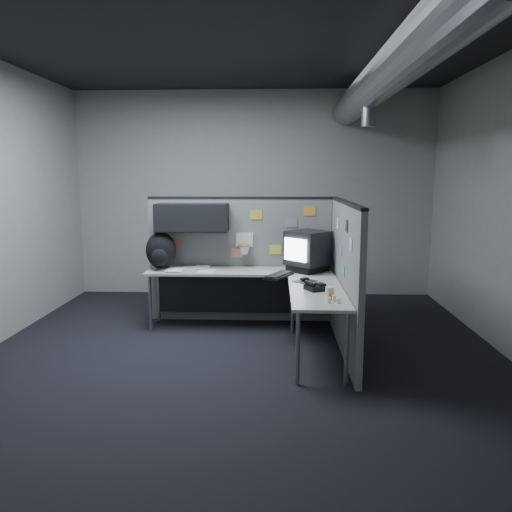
{
  "coord_description": "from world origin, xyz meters",
  "views": [
    {
      "loc": [
        0.36,
        -5.11,
        1.9
      ],
      "look_at": [
        0.13,
        0.35,
        1.01
      ],
      "focal_mm": 35.0,
      "sensor_mm": 36.0,
      "label": 1
    }
  ],
  "objects_px": {
    "phone": "(315,287)",
    "monitor": "(308,251)",
    "backpack": "(161,251)",
    "keyboard": "(279,275)",
    "desk": "(258,284)"
  },
  "relations": [
    {
      "from": "desk",
      "to": "backpack",
      "type": "distance_m",
      "value": 1.32
    },
    {
      "from": "backpack",
      "to": "phone",
      "type": "bearing_deg",
      "value": -15.73
    },
    {
      "from": "monitor",
      "to": "desk",
      "type": "bearing_deg",
      "value": -158.64
    },
    {
      "from": "keyboard",
      "to": "phone",
      "type": "distance_m",
      "value": 0.75
    },
    {
      "from": "phone",
      "to": "backpack",
      "type": "xyz_separation_m",
      "value": [
        -1.85,
        1.09,
        0.19
      ]
    },
    {
      "from": "desk",
      "to": "phone",
      "type": "height_order",
      "value": "phone"
    },
    {
      "from": "phone",
      "to": "keyboard",
      "type": "bearing_deg",
      "value": 103.21
    },
    {
      "from": "phone",
      "to": "monitor",
      "type": "bearing_deg",
      "value": 74.14
    },
    {
      "from": "desk",
      "to": "monitor",
      "type": "relative_size",
      "value": 3.74
    },
    {
      "from": "desk",
      "to": "phone",
      "type": "relative_size",
      "value": 9.09
    },
    {
      "from": "monitor",
      "to": "backpack",
      "type": "height_order",
      "value": "monitor"
    },
    {
      "from": "desk",
      "to": "backpack",
      "type": "xyz_separation_m",
      "value": [
        -1.23,
        0.31,
        0.35
      ]
    },
    {
      "from": "monitor",
      "to": "keyboard",
      "type": "height_order",
      "value": "monitor"
    },
    {
      "from": "phone",
      "to": "desk",
      "type": "bearing_deg",
      "value": 111.76
    },
    {
      "from": "keyboard",
      "to": "backpack",
      "type": "xyz_separation_m",
      "value": [
        -1.48,
        0.44,
        0.21
      ]
    }
  ]
}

